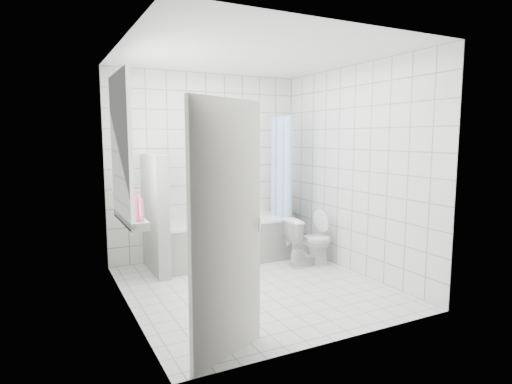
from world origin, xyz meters
TOP-DOWN VIEW (x-y plane):
  - ground at (0.00, 0.00)m, footprint 3.00×3.00m
  - ceiling at (0.00, 0.00)m, footprint 3.00×3.00m
  - wall_back at (0.00, 1.50)m, footprint 2.80×0.02m
  - wall_front at (0.00, -1.50)m, footprint 2.80×0.02m
  - wall_left at (-1.40, 0.00)m, footprint 0.02×3.00m
  - wall_right at (1.40, 0.00)m, footprint 0.02×3.00m
  - window_left at (-1.35, 0.30)m, footprint 0.01×0.90m
  - window_back at (0.10, 1.46)m, footprint 0.50×0.01m
  - window_sill at (-1.31, 0.30)m, footprint 0.18×1.02m
  - door at (-0.89, -1.30)m, footprint 0.73×0.39m
  - bathtub at (0.10, 1.12)m, footprint 1.80×0.77m
  - partition_wall at (-0.87, 1.07)m, footprint 0.15×0.85m
  - tiled_ledge at (1.14, 1.38)m, footprint 0.40×0.24m
  - toilet at (1.03, 0.41)m, footprint 0.66×0.41m
  - curtain_rod at (0.94, 1.10)m, footprint 0.02×0.80m
  - shower_curtain at (0.94, 0.97)m, footprint 0.14×0.48m
  - tub_faucet at (0.20, 1.46)m, footprint 0.18×0.06m
  - sill_bottles at (-1.30, 0.21)m, footprint 0.17×0.77m
  - ledge_bottles at (1.15, 1.36)m, footprint 0.17×0.18m

SIDE VIEW (x-z plane):
  - ground at x=0.00m, z-range 0.00..0.00m
  - tiled_ledge at x=1.14m, z-range 0.00..0.55m
  - bathtub at x=0.10m, z-range 0.00..0.58m
  - toilet at x=1.03m, z-range 0.00..0.65m
  - ledge_bottles at x=1.15m, z-range 0.53..0.81m
  - partition_wall at x=-0.87m, z-range 0.00..1.50m
  - tub_faucet at x=0.20m, z-range 0.82..0.88m
  - window_sill at x=-1.31m, z-range 0.82..0.90m
  - door at x=-0.89m, z-range 0.00..2.00m
  - sill_bottles at x=-1.30m, z-range 0.87..1.18m
  - shower_curtain at x=0.94m, z-range 0.21..1.99m
  - wall_back at x=0.00m, z-range 0.00..2.60m
  - wall_front at x=0.00m, z-range 0.00..2.60m
  - wall_left at x=-1.40m, z-range 0.00..2.60m
  - wall_right at x=1.40m, z-range 0.00..2.60m
  - window_left at x=-1.35m, z-range 0.90..2.30m
  - window_back at x=0.10m, z-range 1.70..2.20m
  - curtain_rod at x=0.94m, z-range 1.99..2.01m
  - ceiling at x=0.00m, z-range 2.60..2.60m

